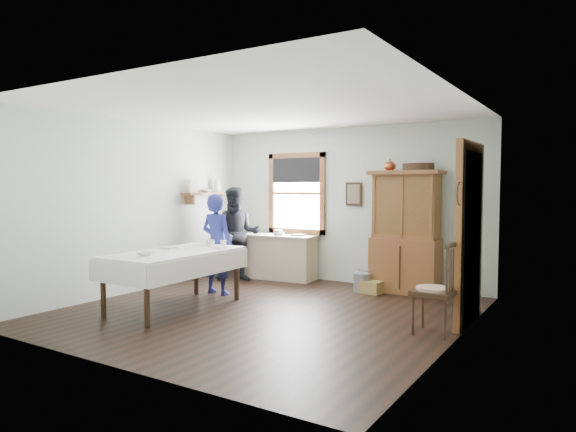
{
  "coord_description": "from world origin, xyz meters",
  "views": [
    {
      "loc": [
        3.87,
        -5.61,
        1.68
      ],
      "look_at": [
        0.17,
        0.3,
        1.28
      ],
      "focal_mm": 32.0,
      "sensor_mm": 36.0,
      "label": 1
    }
  ],
  "objects": [
    {
      "name": "table_cup_a",
      "position": [
        -1.11,
        0.18,
        0.84
      ],
      "size": [
        0.15,
        0.15,
        0.1
      ],
      "primitive_type": "imported",
      "rotation": [
        0.0,
        0.0,
        0.25
      ],
      "color": "silver",
      "rests_on": "dining_table"
    },
    {
      "name": "woman_blue",
      "position": [
        -1.28,
        0.54,
        0.73
      ],
      "size": [
        0.53,
        0.36,
        1.45
      ],
      "primitive_type": "imported",
      "rotation": [
        0.0,
        0.0,
        3.13
      ],
      "color": "navy",
      "rests_on": "room"
    },
    {
      "name": "dining_table",
      "position": [
        -1.15,
        -0.53,
        0.4
      ],
      "size": [
        1.1,
        2.01,
        0.79
      ],
      "primitive_type": "cube",
      "rotation": [
        0.0,
        0.0,
        0.03
      ],
      "color": "white",
      "rests_on": "room"
    },
    {
      "name": "shelf_bowl",
      "position": [
        -2.37,
        1.55,
        1.6
      ],
      "size": [
        0.22,
        0.22,
        0.05
      ],
      "primitive_type": "imported",
      "color": "silver",
      "rests_on": "wall_shelf"
    },
    {
      "name": "china_hutch",
      "position": [
        1.17,
        2.2,
        0.96
      ],
      "size": [
        1.13,
        0.54,
        1.93
      ],
      "primitive_type": "cube",
      "rotation": [
        0.0,
        0.0,
        0.0
      ],
      "color": "brown",
      "rests_on": "room"
    },
    {
      "name": "pail",
      "position": [
        0.58,
        1.88,
        0.15
      ],
      "size": [
        0.32,
        0.32,
        0.3
      ],
      "primitive_type": "cube",
      "rotation": [
        0.0,
        0.0,
        0.15
      ],
      "color": "#999DA1",
      "rests_on": "room"
    },
    {
      "name": "spindle_chair",
      "position": [
        2.22,
        0.16,
        0.53
      ],
      "size": [
        0.51,
        0.51,
        1.06
      ],
      "primitive_type": "cube",
      "rotation": [
        0.0,
        0.0,
        -0.05
      ],
      "color": "#342012",
      "rests_on": "room"
    },
    {
      "name": "framed_picture",
      "position": [
        0.15,
        2.46,
        1.55
      ],
      "size": [
        0.3,
        0.04,
        0.4
      ],
      "primitive_type": "cube",
      "color": "#342012",
      "rests_on": "room"
    },
    {
      "name": "table_bowl",
      "position": [
        -1.15,
        -1.05,
        0.82
      ],
      "size": [
        0.22,
        0.22,
        0.05
      ],
      "primitive_type": "imported",
      "rotation": [
        0.0,
        0.0,
        0.05
      ],
      "color": "silver",
      "rests_on": "dining_table"
    },
    {
      "name": "window",
      "position": [
        -1.0,
        2.47,
        1.63
      ],
      "size": [
        1.18,
        0.07,
        1.48
      ],
      "color": "white",
      "rests_on": "room"
    },
    {
      "name": "wall_shelf",
      "position": [
        -2.37,
        1.54,
        1.57
      ],
      "size": [
        0.24,
        1.0,
        0.44
      ],
      "color": "brown",
      "rests_on": "room"
    },
    {
      "name": "rug_beater",
      "position": [
        2.45,
        0.3,
        1.72
      ],
      "size": [
        0.01,
        0.27,
        0.27
      ],
      "primitive_type": "torus",
      "rotation": [
        0.0,
        1.57,
        0.0
      ],
      "color": "black",
      "rests_on": "room"
    },
    {
      "name": "doorway",
      "position": [
        2.46,
        0.85,
        1.16
      ],
      "size": [
        0.09,
        1.14,
        2.22
      ],
      "color": "#463D32",
      "rests_on": "room"
    },
    {
      "name": "counter_bowl",
      "position": [
        -1.13,
        2.08,
        0.83
      ],
      "size": [
        0.19,
        0.19,
        0.06
      ],
      "primitive_type": "imported",
      "rotation": [
        0.0,
        0.0,
        -0.03
      ],
      "color": "silver",
      "rests_on": "work_counter"
    },
    {
      "name": "work_counter",
      "position": [
        -1.19,
        2.15,
        0.4
      ],
      "size": [
        1.44,
        0.64,
        0.8
      ],
      "primitive_type": "cube",
      "rotation": [
        0.0,
        0.0,
        0.08
      ],
      "color": "tan",
      "rests_on": "room"
    },
    {
      "name": "counter_book",
      "position": [
        -0.9,
        2.2,
        0.82
      ],
      "size": [
        0.21,
        0.26,
        0.02
      ],
      "primitive_type": "imported",
      "rotation": [
        0.0,
        0.0,
        0.15
      ],
      "color": "#72614C",
      "rests_on": "work_counter"
    },
    {
      "name": "table_cup_b",
      "position": [
        -0.93,
        0.26,
        0.84
      ],
      "size": [
        0.12,
        0.12,
        0.09
      ],
      "primitive_type": "imported",
      "rotation": [
        0.0,
        0.0,
        0.3
      ],
      "color": "silver",
      "rests_on": "dining_table"
    },
    {
      "name": "room",
      "position": [
        0.0,
        0.0,
        1.35
      ],
      "size": [
        5.01,
        5.01,
        2.7
      ],
      "color": "black",
      "rests_on": "ground"
    },
    {
      "name": "wicker_basket",
      "position": [
        0.74,
        1.84,
        0.1
      ],
      "size": [
        0.36,
        0.27,
        0.2
      ],
      "primitive_type": "cube",
      "rotation": [
        0.0,
        0.0,
        -0.11
      ],
      "color": "tan",
      "rests_on": "room"
    },
    {
      "name": "figure_dark",
      "position": [
        -1.71,
        1.61,
        0.77
      ],
      "size": [
        0.95,
        0.89,
        1.55
      ],
      "primitive_type": "imported",
      "rotation": [
        0.0,
        0.0,
        0.54
      ],
      "color": "black",
      "rests_on": "room"
    }
  ]
}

